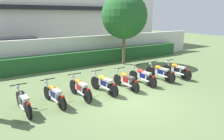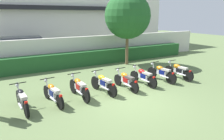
# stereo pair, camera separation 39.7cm
# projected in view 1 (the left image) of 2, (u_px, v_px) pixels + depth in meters

# --- Properties ---
(ground) EXTENTS (60.00, 60.00, 0.00)m
(ground) POSITION_uv_depth(u_px,v_px,m) (133.00, 100.00, 8.66)
(ground) COLOR #607547
(building) EXTENTS (25.21, 6.50, 7.65)m
(building) POSITION_uv_depth(u_px,v_px,m) (36.00, 11.00, 20.42)
(building) COLOR white
(building) RESTS_ON ground
(compound_wall) EXTENTS (23.95, 0.30, 1.95)m
(compound_wall) POSITION_uv_depth(u_px,v_px,m) (67.00, 51.00, 14.51)
(compound_wall) COLOR silver
(compound_wall) RESTS_ON ground
(hedge_row) EXTENTS (19.16, 0.70, 1.00)m
(hedge_row) POSITION_uv_depth(u_px,v_px,m) (71.00, 60.00, 14.06)
(hedge_row) COLOR #235628
(hedge_row) RESTS_ON ground
(parked_car) EXTENTS (4.62, 2.34, 1.89)m
(parked_car) POSITION_uv_depth(u_px,v_px,m) (20.00, 50.00, 15.25)
(parked_car) COLOR navy
(parked_car) RESTS_ON ground
(tree_near_inspector) EXTENTS (3.13, 3.13, 4.94)m
(tree_near_inspector) POSITION_uv_depth(u_px,v_px,m) (124.00, 16.00, 14.19)
(tree_near_inspector) COLOR brown
(tree_near_inspector) RESTS_ON ground
(motorcycle_in_row_0) EXTENTS (0.60, 1.86, 0.96)m
(motorcycle_in_row_0) POSITION_uv_depth(u_px,v_px,m) (23.00, 101.00, 7.49)
(motorcycle_in_row_0) COLOR black
(motorcycle_in_row_0) RESTS_ON ground
(motorcycle_in_row_1) EXTENTS (0.60, 1.90, 0.94)m
(motorcycle_in_row_1) POSITION_uv_depth(u_px,v_px,m) (54.00, 94.00, 8.15)
(motorcycle_in_row_1) COLOR black
(motorcycle_in_row_1) RESTS_ON ground
(motorcycle_in_row_2) EXTENTS (0.60, 1.94, 0.98)m
(motorcycle_in_row_2) POSITION_uv_depth(u_px,v_px,m) (80.00, 88.00, 8.79)
(motorcycle_in_row_2) COLOR black
(motorcycle_in_row_2) RESTS_ON ground
(motorcycle_in_row_3) EXTENTS (0.60, 1.93, 0.97)m
(motorcycle_in_row_3) POSITION_uv_depth(u_px,v_px,m) (104.00, 83.00, 9.37)
(motorcycle_in_row_3) COLOR black
(motorcycle_in_row_3) RESTS_ON ground
(motorcycle_in_row_4) EXTENTS (0.60, 1.87, 0.94)m
(motorcycle_in_row_4) POSITION_uv_depth(u_px,v_px,m) (126.00, 80.00, 9.91)
(motorcycle_in_row_4) COLOR black
(motorcycle_in_row_4) RESTS_ON ground
(motorcycle_in_row_5) EXTENTS (0.60, 1.90, 0.95)m
(motorcycle_in_row_5) POSITION_uv_depth(u_px,v_px,m) (142.00, 76.00, 10.55)
(motorcycle_in_row_5) COLOR black
(motorcycle_in_row_5) RESTS_ON ground
(motorcycle_in_row_6) EXTENTS (0.60, 1.94, 0.97)m
(motorcycle_in_row_6) POSITION_uv_depth(u_px,v_px,m) (160.00, 72.00, 11.20)
(motorcycle_in_row_6) COLOR black
(motorcycle_in_row_6) RESTS_ON ground
(motorcycle_in_row_7) EXTENTS (0.60, 1.90, 0.97)m
(motorcycle_in_row_7) POSITION_uv_depth(u_px,v_px,m) (176.00, 70.00, 11.63)
(motorcycle_in_row_7) COLOR black
(motorcycle_in_row_7) RESTS_ON ground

